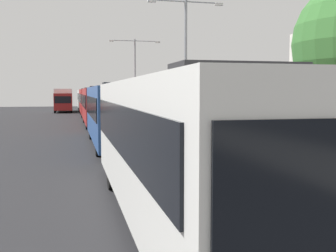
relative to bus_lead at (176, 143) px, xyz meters
name	(u,v)px	position (x,y,z in m)	size (l,w,h in m)	color
bus_lead	(176,143)	(0.00, 0.00, 0.00)	(2.58, 11.19, 3.21)	silver
bus_second_in_line	(116,113)	(0.00, 12.65, 0.00)	(2.58, 11.13, 3.21)	#284C8C
bus_middle	(99,105)	(0.00, 25.69, 0.00)	(2.58, 12.05, 3.21)	maroon
bus_fourth_in_line	(92,101)	(0.00, 38.74, 0.00)	(2.58, 11.63, 3.21)	maroon
bus_rear	(87,99)	(0.00, 52.24, 0.00)	(2.58, 12.08, 3.21)	silver
box_truck_oncoming	(63,99)	(-3.30, 49.20, 0.02)	(2.35, 7.91, 3.15)	maroon
streetlamp_mid	(186,52)	(5.40, 18.39, 3.81)	(5.24, 0.28, 8.90)	gray
streetlamp_far	(135,68)	(5.40, 41.07, 3.93)	(6.25, 0.28, 8.98)	gray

